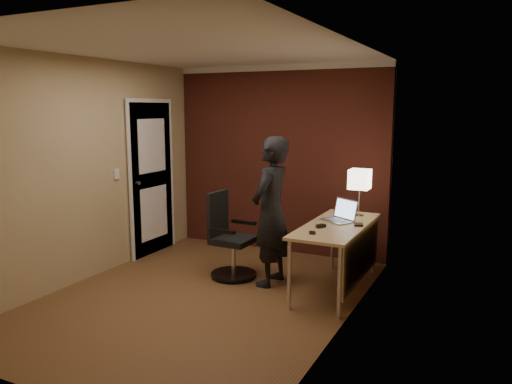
# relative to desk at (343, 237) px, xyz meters

# --- Properties ---
(room) EXTENTS (4.00, 4.00, 4.00)m
(room) POSITION_rel_desk_xyz_m (-1.53, 0.75, 0.77)
(room) COLOR brown
(room) RESTS_ON ground
(desk) EXTENTS (0.60, 1.50, 0.73)m
(desk) POSITION_rel_desk_xyz_m (0.00, 0.00, 0.00)
(desk) COLOR tan
(desk) RESTS_ON ground
(desk_lamp) EXTENTS (0.22, 0.22, 0.54)m
(desk_lamp) POSITION_rel_desk_xyz_m (0.03, 0.49, 0.55)
(desk_lamp) COLOR silver
(desk_lamp) RESTS_ON desk
(laptop) EXTENTS (0.42, 0.39, 0.23)m
(laptop) POSITION_rel_desk_xyz_m (-0.08, 0.19, 0.19)
(laptop) COLOR silver
(laptop) RESTS_ON desk
(mouse) EXTENTS (0.10, 0.12, 0.03)m
(mouse) POSITION_rel_desk_xyz_m (-0.18, -0.21, 0.14)
(mouse) COLOR black
(mouse) RESTS_ON desk
(phone) EXTENTS (0.10, 0.13, 0.01)m
(phone) POSITION_rel_desk_xyz_m (-0.18, -0.47, 0.13)
(phone) COLOR black
(phone) RESTS_ON desk
(wallet) EXTENTS (0.12, 0.13, 0.02)m
(wallet) POSITION_rel_desk_xyz_m (0.15, 0.05, 0.14)
(wallet) COLOR black
(wallet) RESTS_ON desk
(office_chair) EXTENTS (0.53, 0.55, 0.97)m
(office_chair) POSITION_rel_desk_xyz_m (-1.32, -0.10, -0.17)
(office_chair) COLOR black
(office_chair) RESTS_ON ground
(person) EXTENTS (0.41, 0.61, 1.64)m
(person) POSITION_rel_desk_xyz_m (-0.79, -0.11, 0.22)
(person) COLOR black
(person) RESTS_ON ground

